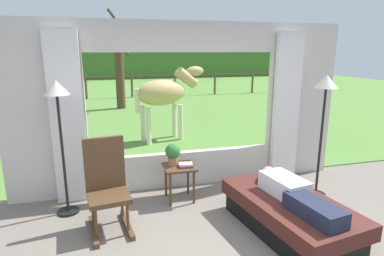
% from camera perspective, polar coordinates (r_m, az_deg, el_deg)
% --- Properties ---
extents(back_wall_with_window, '(5.20, 0.12, 2.55)m').
position_cam_1_polar(back_wall_with_window, '(4.95, -1.39, 3.46)').
color(back_wall_with_window, beige).
rests_on(back_wall_with_window, ground_plane).
extents(curtain_panel_left, '(0.44, 0.10, 2.40)m').
position_cam_1_polar(curtain_panel_left, '(4.72, -21.31, 1.39)').
color(curtain_panel_left, silver).
rests_on(curtain_panel_left, ground_plane).
extents(curtain_panel_right, '(0.44, 0.10, 2.40)m').
position_cam_1_polar(curtain_panel_right, '(5.48, 16.43, 3.38)').
color(curtain_panel_right, silver).
rests_on(curtain_panel_right, ground_plane).
extents(outdoor_pasture_lawn, '(36.00, 21.68, 0.02)m').
position_cam_1_polar(outdoor_pasture_lawn, '(15.82, -10.81, 5.78)').
color(outdoor_pasture_lawn, '#568438').
rests_on(outdoor_pasture_lawn, ground_plane).
extents(distant_hill_ridge, '(36.00, 2.00, 2.40)m').
position_cam_1_polar(distant_hill_ridge, '(25.52, -12.72, 11.31)').
color(distant_hill_ridge, '#406C2B').
rests_on(distant_hill_ridge, ground_plane).
extents(recliner_sofa, '(1.15, 1.82, 0.42)m').
position_cam_1_polar(recliner_sofa, '(4.13, 16.90, -14.50)').
color(recliner_sofa, black).
rests_on(recliner_sofa, ground_plane).
extents(reclining_person, '(0.43, 1.44, 0.22)m').
position_cam_1_polar(reclining_person, '(3.96, 17.59, -10.93)').
color(reclining_person, silver).
rests_on(reclining_person, recliner_sofa).
extents(rocking_chair, '(0.54, 0.73, 1.12)m').
position_cam_1_polar(rocking_chair, '(4.05, -14.92, -9.83)').
color(rocking_chair, '#4C331E').
rests_on(rocking_chair, ground_plane).
extents(side_table, '(0.44, 0.44, 0.52)m').
position_cam_1_polar(side_table, '(4.64, -2.26, -7.86)').
color(side_table, '#4C331E').
rests_on(side_table, ground_plane).
extents(potted_plant, '(0.22, 0.22, 0.32)m').
position_cam_1_polar(potted_plant, '(4.59, -3.43, -4.46)').
color(potted_plant, '#9E6042').
rests_on(potted_plant, side_table).
extents(book_stack, '(0.21, 0.16, 0.05)m').
position_cam_1_polar(book_stack, '(4.56, -1.11, -6.63)').
color(book_stack, '#59336B').
rests_on(book_stack, side_table).
extents(floor_lamp_left, '(0.32, 0.32, 1.77)m').
position_cam_1_polar(floor_lamp_left, '(4.32, -22.74, 3.34)').
color(floor_lamp_left, black).
rests_on(floor_lamp_left, ground_plane).
extents(floor_lamp_right, '(0.32, 0.32, 1.80)m').
position_cam_1_polar(floor_lamp_right, '(4.88, 22.59, 4.65)').
color(floor_lamp_right, black).
rests_on(floor_lamp_right, ground_plane).
extents(horse, '(1.81, 0.89, 1.73)m').
position_cam_1_polar(horse, '(7.54, -4.91, 6.24)').
color(horse, tan).
rests_on(horse, outdoor_pasture_lawn).
extents(pasture_tree, '(1.14, 0.94, 3.44)m').
position_cam_1_polar(pasture_tree, '(12.03, -12.83, 10.76)').
color(pasture_tree, '#4C3823').
rests_on(pasture_tree, outdoor_pasture_lawn).
extents(pasture_fence_line, '(16.10, 0.10, 1.10)m').
position_cam_1_polar(pasture_fence_line, '(14.95, -10.70, 8.17)').
color(pasture_fence_line, brown).
rests_on(pasture_fence_line, outdoor_pasture_lawn).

